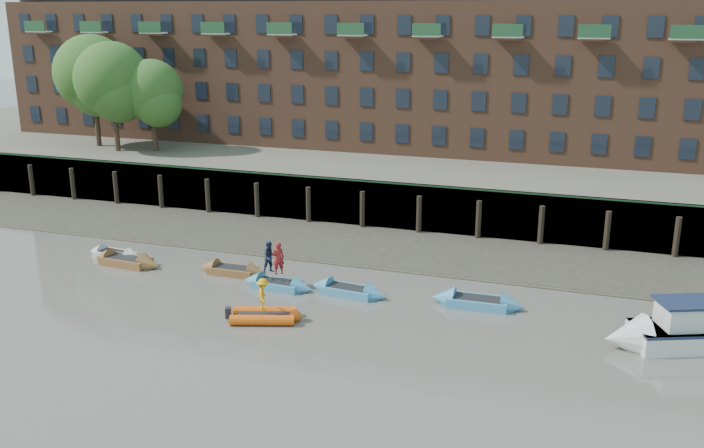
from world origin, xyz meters
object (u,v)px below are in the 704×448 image
at_px(rowboat_4, 348,291).
at_px(rowboat_6, 478,302).
at_px(person_rower_b, 270,257).
at_px(rowboat_1, 126,261).
at_px(person_rib_crew, 263,295).
at_px(rowboat_2, 233,270).
at_px(rowboat_0, 115,255).
at_px(rowboat_3, 277,285).
at_px(motor_launch, 670,332).
at_px(rib_tender, 266,316).
at_px(person_rower_a, 278,258).

height_order(rowboat_4, rowboat_6, rowboat_6).
bearing_deg(person_rower_b, rowboat_1, 131.70).
bearing_deg(person_rib_crew, rowboat_4, -55.05).
bearing_deg(rowboat_2, rowboat_0, 177.22).
bearing_deg(rowboat_4, rowboat_3, -169.01).
distance_m(rowboat_1, person_rib_crew, 12.30).
bearing_deg(rowboat_3, rowboat_0, 176.16).
height_order(rowboat_2, person_rower_b, person_rower_b).
bearing_deg(person_rower_b, motor_launch, -49.05).
relative_size(rowboat_2, rowboat_4, 0.95).
xyz_separation_m(motor_launch, person_rower_b, (-20.07, 1.18, 0.97)).
distance_m(rowboat_0, rib_tender, 13.97).
relative_size(rowboat_3, rowboat_4, 0.94).
height_order(rowboat_3, rowboat_4, rowboat_4).
relative_size(rowboat_0, rowboat_6, 0.86).
xyz_separation_m(rowboat_2, person_rib_crew, (4.53, -5.47, 1.15)).
bearing_deg(rowboat_2, person_rower_b, -21.52).
xyz_separation_m(rowboat_4, rowboat_6, (6.77, 0.57, 0.02)).
distance_m(rowboat_6, person_rower_a, 10.79).
height_order(rowboat_0, rowboat_3, rowboat_3).
bearing_deg(rowboat_2, person_rib_crew, -51.24).
bearing_deg(rowboat_4, rowboat_0, -178.36).
bearing_deg(rowboat_3, person_rower_a, 44.08).
relative_size(rowboat_6, rib_tender, 1.37).
height_order(rowboat_0, rowboat_4, rowboat_4).
relative_size(rib_tender, person_rower_a, 1.93).
height_order(rowboat_0, rowboat_1, rowboat_1).
bearing_deg(person_rower_a, person_rower_b, -46.84).
xyz_separation_m(rowboat_3, rowboat_4, (3.95, 0.35, 0.01)).
xyz_separation_m(rowboat_3, motor_launch, (19.62, -1.03, 0.50)).
relative_size(rowboat_1, person_rower_b, 2.73).
distance_m(rowboat_6, rib_tender, 10.70).
xyz_separation_m(rowboat_3, rib_tender, (1.31, -4.17, 0.04)).
bearing_deg(person_rower_a, motor_launch, 139.87).
relative_size(rowboat_4, motor_launch, 0.63).
distance_m(rowboat_4, person_rib_crew, 5.46).
height_order(rowboat_2, person_rower_a, person_rower_a).
height_order(rowboat_4, rib_tender, rowboat_4).
bearing_deg(rowboat_4, rowboat_2, 178.99).
distance_m(rowboat_0, rowboat_6, 22.19).
height_order(rowboat_6, motor_launch, motor_launch).
bearing_deg(rowboat_0, motor_launch, 0.97).
bearing_deg(rib_tender, person_rower_a, 88.40).
height_order(motor_launch, person_rower_a, person_rower_a).
xyz_separation_m(rowboat_6, person_rib_crew, (-9.52, -5.15, 1.12)).
distance_m(rowboat_4, person_rower_b, 4.64).
relative_size(rowboat_0, person_rib_crew, 2.50).
distance_m(rowboat_3, person_rower_a, 1.50).
bearing_deg(rowboat_1, rowboat_0, 151.39).
distance_m(rowboat_6, person_rower_b, 11.30).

